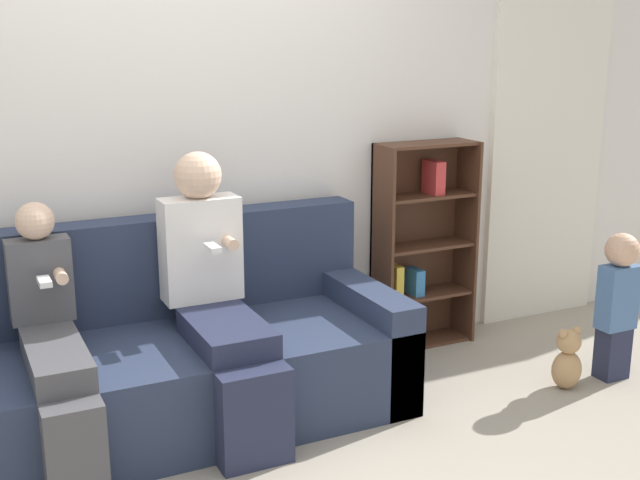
% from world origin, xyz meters
% --- Properties ---
extents(ground_plane, '(14.00, 14.00, 0.00)m').
position_xyz_m(ground_plane, '(0.00, 0.00, 0.00)').
color(ground_plane, '#9E9384').
extents(back_wall, '(10.00, 0.06, 2.55)m').
position_xyz_m(back_wall, '(0.00, 1.02, 1.27)').
color(back_wall, silver).
rests_on(back_wall, ground_plane).
extents(curtain_panel, '(0.85, 0.04, 2.12)m').
position_xyz_m(curtain_panel, '(2.37, 0.97, 1.06)').
color(curtain_panel, silver).
rests_on(curtain_panel, ground_plane).
extents(couch, '(2.15, 0.89, 0.91)m').
position_xyz_m(couch, '(-0.16, 0.55, 0.29)').
color(couch, '#28334C').
rests_on(couch, ground_plane).
extents(adult_seated, '(0.37, 0.84, 1.24)m').
position_xyz_m(adult_seated, '(0.04, 0.44, 0.64)').
color(adult_seated, '#232842').
rests_on(adult_seated, ground_plane).
extents(child_seated, '(0.27, 0.83, 1.06)m').
position_xyz_m(child_seated, '(-0.68, 0.39, 0.53)').
color(child_seated, '#47474C').
rests_on(child_seated, ground_plane).
extents(toddler_standing, '(0.19, 0.17, 0.78)m').
position_xyz_m(toddler_standing, '(2.05, 0.01, 0.43)').
color(toddler_standing, '#232842').
rests_on(toddler_standing, ground_plane).
extents(bookshelf, '(0.58, 0.24, 1.18)m').
position_xyz_m(bookshelf, '(1.42, 0.90, 0.61)').
color(bookshelf, '#4C2D1E').
rests_on(bookshelf, ground_plane).
extents(teddy_bear, '(0.16, 0.13, 0.33)m').
position_xyz_m(teddy_bear, '(1.74, 0.01, 0.15)').
color(teddy_bear, tan).
rests_on(teddy_bear, ground_plane).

